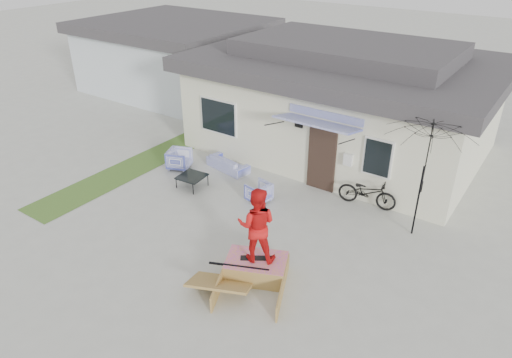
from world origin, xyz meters
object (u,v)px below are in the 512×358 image
Objects in this scene: armchair_right at (259,191)px; armchair_left at (179,158)px; coffee_table at (192,181)px; skateboard at (257,258)px; patio_umbrella at (422,178)px; skate_ramp at (256,268)px; skater at (257,224)px; bicycle at (368,189)px; loveseat at (228,161)px.

armchair_left is at bearing -84.63° from armchair_right.
coffee_table is (1.29, -0.79, -0.19)m from armchair_left.
skateboard is (4.29, -2.44, 0.31)m from coffee_table.
patio_umbrella is 4.86m from skateboard.
patio_umbrella reaches higher than skate_ramp.
armchair_right is 0.36× the size of skater.
armchair_left is at bearing 94.05° from bicycle.
skate_ramp reaches higher than coffee_table.
coffee_table is 5.63m from bicycle.
skater is at bearing -33.82° from skateboard.
bicycle is (6.47, 1.38, 0.18)m from armchair_left.
loveseat reaches higher than skate_ramp.
skater reaches higher than loveseat.
armchair_left is 8.28m from patio_umbrella.
armchair_right reaches higher than coffee_table.
coffee_table is 0.46× the size of bicycle.
armchair_left is 0.29× the size of patio_umbrella.
skate_ramp is (-2.54, -3.99, -1.51)m from patio_umbrella.
armchair_right is at bearing -116.34° from armchair_left.
bicycle is 4.70m from skateboard.
armchair_left reaches higher than coffee_table.
bicycle reaches higher than loveseat.
bicycle is at bearing 158.12° from patio_umbrella.
armchair_right is 0.25× the size of patio_umbrella.
loveseat is at bearing 87.47° from bicycle.
patio_umbrella reaches higher than armchair_left.
coffee_table is at bearing 93.82° from loveseat.
loveseat is 6.81m from patio_umbrella.
skate_ramp is at bearing -122.50° from patio_umbrella.
patio_umbrella is at bearing -107.05° from armchair_left.
bicycle is at bearing 45.21° from skateboard.
patio_umbrella is at bearing 12.33° from coffee_table.
armchair_right is 2.37m from coffee_table.
loveseat is 2.43× the size of armchair_right.
skateboard is (-0.89, -4.61, -0.06)m from bicycle.
skater is at bearing -29.66° from coffee_table.
patio_umbrella reaches higher than skateboard.
armchair_left reaches higher than armchair_right.
armchair_left is at bearing 148.63° from coffee_table.
skateboard is (-0.02, 0.04, 0.27)m from skate_ramp.
bicycle is 0.66× the size of patio_umbrella.
skateboard is at bearing 144.98° from loveseat.
coffee_table is 7.18m from patio_umbrella.
skate_ramp is at bearing 43.28° from armchair_right.
armchair_left is 0.99× the size of skateboard.
skateboard is (-2.56, -3.94, -1.24)m from patio_umbrella.
loveseat is 0.61× the size of patio_umbrella.
skateboard is at bearing 43.42° from armchair_right.
coffee_table is 4.95m from skateboard.
skateboard reaches higher than coffee_table.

